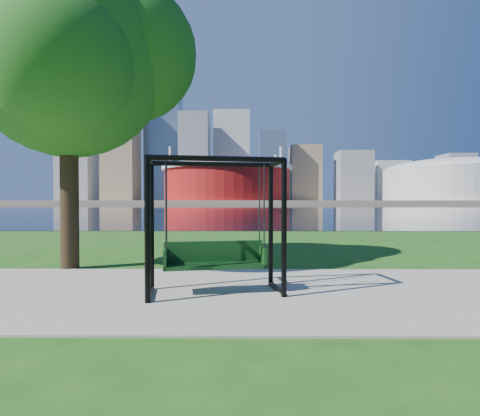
{
  "coord_description": "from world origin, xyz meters",
  "views": [
    {
      "loc": [
        0.22,
        -6.54,
        1.49
      ],
      "look_at": [
        0.17,
        0.0,
        1.38
      ],
      "focal_mm": 28.0,
      "sensor_mm": 36.0,
      "label": 1
    }
  ],
  "objects": [
    {
      "name": "ground",
      "position": [
        0.0,
        0.0,
        0.0
      ],
      "size": [
        900.0,
        900.0,
        0.0
      ],
      "primitive_type": "plane",
      "color": "#1E5114",
      "rests_on": "ground"
    },
    {
      "name": "path",
      "position": [
        0.0,
        -0.5,
        0.01
      ],
      "size": [
        120.0,
        4.0,
        0.03
      ],
      "primitive_type": "cube",
      "color": "#9E937F",
      "rests_on": "ground"
    },
    {
      "name": "river",
      "position": [
        0.0,
        102.0,
        0.01
      ],
      "size": [
        900.0,
        180.0,
        0.02
      ],
      "primitive_type": "cube",
      "color": "black",
      "rests_on": "ground"
    },
    {
      "name": "far_bank",
      "position": [
        0.0,
        306.0,
        1.0
      ],
      "size": [
        900.0,
        228.0,
        2.0
      ],
      "primitive_type": "cube",
      "color": "#937F60",
      "rests_on": "ground"
    },
    {
      "name": "stadium",
      "position": [
        -10.0,
        235.0,
        14.23
      ],
      "size": [
        83.0,
        83.0,
        32.0
      ],
      "color": "maroon",
      "rests_on": "far_bank"
    },
    {
      "name": "arena",
      "position": [
        135.0,
        235.0,
        15.87
      ],
      "size": [
        84.0,
        84.0,
        26.56
      ],
      "color": "beige",
      "rests_on": "far_bank"
    },
    {
      "name": "skyline",
      "position": [
        -4.27,
        319.39,
        35.89
      ],
      "size": [
        392.0,
        66.0,
        96.5
      ],
      "color": "gray",
      "rests_on": "far_bank"
    },
    {
      "name": "swing",
      "position": [
        -0.23,
        -0.57,
        1.05
      ],
      "size": [
        2.24,
        1.26,
        2.17
      ],
      "rotation": [
        0.0,
        0.0,
        0.17
      ],
      "color": "black",
      "rests_on": "ground"
    },
    {
      "name": "park_tree",
      "position": [
        -3.65,
        1.71,
        4.71
      ],
      "size": [
        5.46,
        4.94,
        6.79
      ],
      "color": "black",
      "rests_on": "ground"
    }
  ]
}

